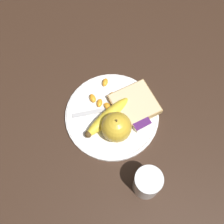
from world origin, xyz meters
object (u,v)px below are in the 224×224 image
object	(u,v)px
juice_glass	(147,183)
fork	(108,109)
bread_slice	(135,104)
plate	(112,115)
jam_packet	(140,122)
apple	(116,127)
banana	(107,117)

from	to	relation	value
juice_glass	fork	size ratio (longest dim) A/B	0.52
bread_slice	fork	size ratio (longest dim) A/B	0.71
plate	jam_packet	xyz separation A→B (m)	(0.05, -0.06, 0.01)
apple	jam_packet	world-z (taller)	apple
apple	fork	bearing A→B (deg)	79.88
banana	bread_slice	bearing A→B (deg)	-0.01
apple	jam_packet	distance (m)	0.08
plate	jam_packet	size ratio (longest dim) A/B	5.49
apple	fork	xyz separation A→B (m)	(0.01, 0.07, -0.04)
fork	jam_packet	bearing A→B (deg)	-37.76
apple	banana	world-z (taller)	apple
plate	fork	xyz separation A→B (m)	(-0.00, 0.02, 0.01)
fork	bread_slice	bearing A→B (deg)	-3.17
juice_glass	fork	distance (m)	0.23
juice_glass	banana	world-z (taller)	juice_glass
plate	bread_slice	xyz separation A→B (m)	(0.07, -0.01, 0.02)
plate	fork	distance (m)	0.02
fork	plate	bearing A→B (deg)	-66.34
plate	apple	world-z (taller)	apple
juice_glass	plate	bearing A→B (deg)	85.12
apple	banana	size ratio (longest dim) A/B	0.56
bread_slice	jam_packet	world-z (taller)	same
juice_glass	bread_slice	xyz separation A→B (m)	(0.09, 0.21, -0.02)
bread_slice	fork	distance (m)	0.08
plate	bread_slice	bearing A→B (deg)	-5.14
juice_glass	apple	distance (m)	0.16
jam_packet	bread_slice	bearing A→B (deg)	75.76
apple	banana	bearing A→B (deg)	94.42
apple	juice_glass	bearing A→B (deg)	-91.12
plate	apple	xyz separation A→B (m)	(-0.01, -0.05, 0.04)
juice_glass	apple	xyz separation A→B (m)	(0.00, 0.16, 0.01)
banana	fork	distance (m)	0.03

